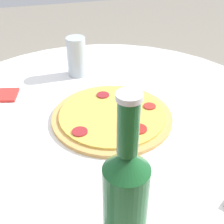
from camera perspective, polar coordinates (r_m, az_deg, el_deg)
table at (r=0.91m, az=-1.26°, el=-9.46°), size 1.06×1.06×0.77m
pizza at (r=0.82m, az=0.03°, el=-0.72°), size 0.32×0.32×0.02m
beer_bottle at (r=0.49m, az=2.50°, el=-15.10°), size 0.07×0.07×0.29m
drinking_glass at (r=1.02m, az=-6.50°, el=10.02°), size 0.06×0.06×0.13m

